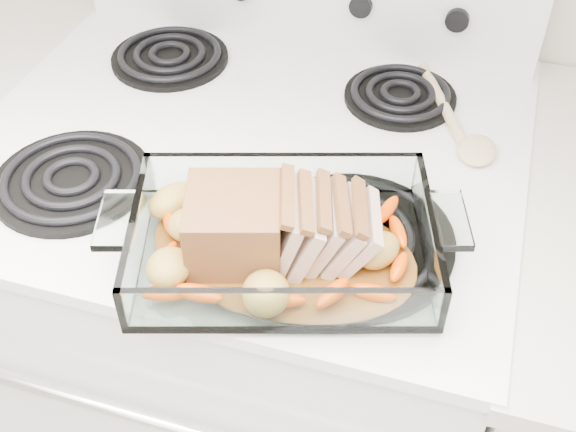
# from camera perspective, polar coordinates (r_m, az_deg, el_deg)

# --- Properties ---
(electric_range) EXTENTS (0.78, 0.70, 1.12)m
(electric_range) POSITION_cam_1_polar(r_m,az_deg,el_deg) (1.36, -2.45, -9.10)
(electric_range) COLOR white
(electric_range) RESTS_ON ground
(baking_dish) EXTENTS (0.34, 0.23, 0.07)m
(baking_dish) POSITION_cam_1_polar(r_m,az_deg,el_deg) (0.84, -0.40, -2.37)
(baking_dish) COLOR silver
(baking_dish) RESTS_ON electric_range
(pork_roast) EXTENTS (0.22, 0.11, 0.09)m
(pork_roast) POSITION_cam_1_polar(r_m,az_deg,el_deg) (0.82, -1.82, -0.58)
(pork_roast) COLOR brown
(pork_roast) RESTS_ON baking_dish
(roast_vegetables) EXTENTS (0.33, 0.18, 0.04)m
(roast_vegetables) POSITION_cam_1_polar(r_m,az_deg,el_deg) (0.86, 0.03, -0.40)
(roast_vegetables) COLOR #F14600
(roast_vegetables) RESTS_ON baking_dish
(wooden_spoon) EXTENTS (0.14, 0.23, 0.02)m
(wooden_spoon) POSITION_cam_1_polar(r_m,az_deg,el_deg) (1.07, 13.51, 6.73)
(wooden_spoon) COLOR beige
(wooden_spoon) RESTS_ON electric_range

